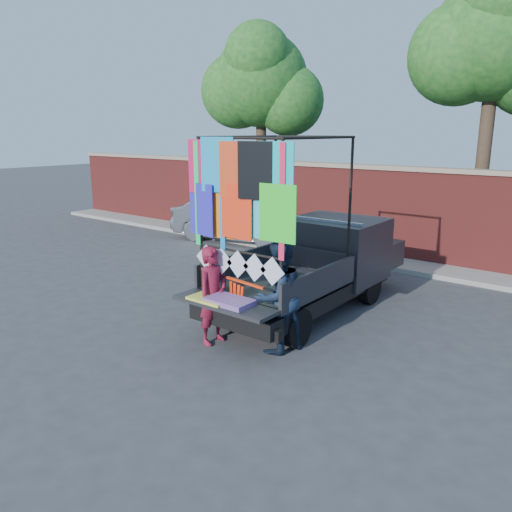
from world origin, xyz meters
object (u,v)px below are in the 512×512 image
Objects in this scene: pickup_truck at (322,263)px; sedan at (240,219)px; woman at (213,295)px; man at (278,297)px.

pickup_truck is 1.21× the size of sedan.
woman is at bearing -98.22° from pickup_truck.
pickup_truck reaches higher than sedan.
woman is at bearing -152.19° from sedan.
woman is 1.14m from man.
pickup_truck reaches higher than woman.
man reaches higher than woman.
man is (5.86, -6.05, 0.18)m from sedan.
woman is at bearing -55.58° from man.
pickup_truck is 2.95× the size of man.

